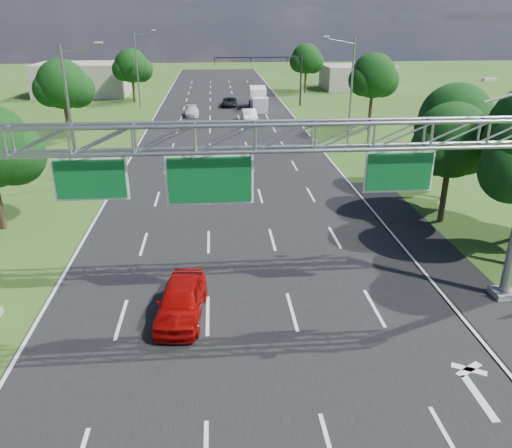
{
  "coord_description": "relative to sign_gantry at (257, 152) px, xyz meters",
  "views": [
    {
      "loc": [
        -1.25,
        -6.59,
        11.66
      ],
      "look_at": [
        0.49,
        14.37,
        2.94
      ],
      "focal_mm": 35.0,
      "sensor_mm": 36.0,
      "label": 1
    }
  ],
  "objects": [
    {
      "name": "ground",
      "position": [
        -0.33,
        18.0,
        -6.89
      ],
      "size": [
        220.0,
        220.0,
        0.0
      ],
      "primitive_type": "plane",
      "color": "#2C4F17",
      "rests_on": "ground"
    },
    {
      "name": "road",
      "position": [
        -0.33,
        18.0,
        -6.89
      ],
      "size": [
        18.0,
        180.0,
        0.02
      ],
      "primitive_type": "cube",
      "color": "black",
      "rests_on": "ground"
    },
    {
      "name": "road_flare",
      "position": [
        9.87,
        2.0,
        -6.89
      ],
      "size": [
        3.0,
        30.0,
        0.02
      ],
      "primitive_type": "cube",
      "color": "black",
      "rests_on": "ground"
    },
    {
      "name": "sign_gantry",
      "position": [
        0.0,
        0.0,
        0.0
      ],
      "size": [
        23.5,
        1.0,
        9.56
      ],
      "color": "gray",
      "rests_on": "ground"
    },
    {
      "name": "traffic_signal",
      "position": [
        7.15,
        53.0,
        -1.72
      ],
      "size": [
        12.21,
        0.24,
        7.0
      ],
      "color": "black",
      "rests_on": "ground"
    },
    {
      "name": "streetlight_l_near",
      "position": [
        -11.63,
        18.0,
        -1.31
      ],
      "size": [
        2.97,
        0.22,
        10.16
      ],
      "color": "gray",
      "rests_on": "ground"
    },
    {
      "name": "streetlight_l_far",
      "position": [
        -11.63,
        53.0,
        -1.31
      ],
      "size": [
        2.97,
        0.22,
        10.16
      ],
      "color": "gray",
      "rests_on": "ground"
    },
    {
      "name": "streetlight_r_mid",
      "position": [
        10.97,
        28.0,
        -1.31
      ],
      "size": [
        2.97,
        0.22,
        10.16
      ],
      "color": "gray",
      "rests_on": "ground"
    },
    {
      "name": "tree_cluster_right",
      "position": [
        14.47,
        7.19,
        -1.58
      ],
      "size": [
        9.91,
        14.6,
        8.68
      ],
      "color": "#2D2116",
      "rests_on": "ground"
    },
    {
      "name": "tree_verge_lb",
      "position": [
        -16.25,
        33.04,
        -1.48
      ],
      "size": [
        5.76,
        4.8,
        8.06
      ],
      "color": "#2D2116",
      "rests_on": "ground"
    },
    {
      "name": "tree_verge_lc",
      "position": [
        -13.25,
        58.04,
        -1.92
      ],
      "size": [
        5.76,
        4.8,
        7.62
      ],
      "color": "#2D2116",
      "rests_on": "ground"
    },
    {
      "name": "tree_verge_rd",
      "position": [
        15.75,
        36.04,
        -1.26
      ],
      "size": [
        5.76,
        4.8,
        8.28
      ],
      "color": "#2D2116",
      "rests_on": "ground"
    },
    {
      "name": "tree_verge_re",
      "position": [
        13.75,
        66.04,
        -1.7
      ],
      "size": [
        5.76,
        4.8,
        7.84
      ],
      "color": "#2D2116",
      "rests_on": "ground"
    },
    {
      "name": "building_left",
      "position": [
        -22.33,
        66.0,
        -4.39
      ],
      "size": [
        14.0,
        10.0,
        5.0
      ],
      "primitive_type": "cube",
      "color": "gray",
      "rests_on": "ground"
    },
    {
      "name": "building_right",
      "position": [
        23.67,
        70.0,
        -4.89
      ],
      "size": [
        12.0,
        9.0,
        4.0
      ],
      "primitive_type": "cube",
      "color": "gray",
      "rests_on": "ground"
    },
    {
      "name": "red_coupe",
      "position": [
        -3.2,
        -0.45,
        -6.11
      ],
      "size": [
        2.27,
        4.72,
        1.56
      ],
      "primitive_type": "imported",
      "rotation": [
        0.0,
        0.0,
        -0.1
      ],
      "color": "#AC0A07",
      "rests_on": "ground"
    },
    {
      "name": "car_queue_a",
      "position": [
        -4.39,
        45.98,
        -6.29
      ],
      "size": [
        1.76,
        4.16,
        1.2
      ],
      "primitive_type": "imported",
      "rotation": [
        0.0,
        0.0,
        0.02
      ],
      "color": "silver",
      "rests_on": "ground"
    },
    {
      "name": "car_queue_b",
      "position": [
        0.57,
        53.1,
        -6.29
      ],
      "size": [
        2.39,
        4.51,
        1.21
      ],
      "primitive_type": "imported",
      "rotation": [
        0.0,
        0.0,
        -0.09
      ],
      "color": "black",
      "rests_on": "ground"
    },
    {
      "name": "car_queue_d",
      "position": [
        2.56,
        41.32,
        -6.13
      ],
      "size": [
        1.86,
        4.72,
        1.53
      ],
      "primitive_type": "imported",
      "rotation": [
        0.0,
        0.0,
        0.05
      ],
      "color": "silver",
      "rests_on": "ground"
    },
    {
      "name": "box_truck",
      "position": [
        4.51,
        50.63,
        -5.56
      ],
      "size": [
        2.45,
        7.45,
        2.78
      ],
      "rotation": [
        0.0,
        0.0,
        -0.06
      ],
      "color": "silver",
      "rests_on": "ground"
    }
  ]
}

